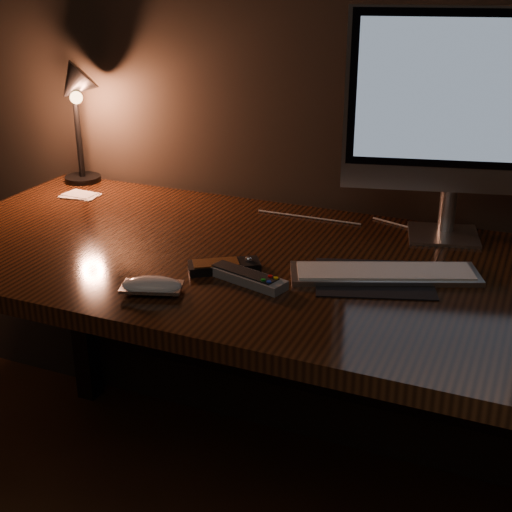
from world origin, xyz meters
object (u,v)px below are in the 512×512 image
at_px(monitor, 457,107).
at_px(desk_lamp, 75,102).
at_px(desk, 270,297).
at_px(keyboard, 385,273).
at_px(media_remote, 224,266).
at_px(mouse, 152,288).
at_px(tv_remote, 245,276).

distance_m(monitor, desk_lamp, 1.03).
relative_size(desk, desk_lamp, 4.52).
relative_size(keyboard, media_remote, 2.49).
xyz_separation_m(desk, keyboard, (0.28, -0.06, 0.14)).
height_order(keyboard, mouse, mouse).
height_order(monitor, media_remote, monitor).
bearing_deg(desk, media_remote, -103.95).
height_order(desk, mouse, mouse).
xyz_separation_m(tv_remote, desk_lamp, (-0.70, 0.43, 0.23)).
xyz_separation_m(keyboard, media_remote, (-0.32, -0.10, 0.00)).
distance_m(keyboard, desk_lamp, 1.03).
relative_size(keyboard, desk_lamp, 1.09).
relative_size(desk, mouse, 13.46).
height_order(monitor, desk_lamp, monitor).
xyz_separation_m(mouse, tv_remote, (0.15, 0.12, -0.00)).
bearing_deg(desk, keyboard, -12.45).
relative_size(monitor, desk_lamp, 1.46).
distance_m(mouse, media_remote, 0.18).
bearing_deg(desk_lamp, media_remote, -9.98).
bearing_deg(desk, desk_lamp, 161.12).
bearing_deg(keyboard, mouse, -169.76).
bearing_deg(monitor, mouse, -145.28).
height_order(desk, tv_remote, tv_remote).
xyz_separation_m(desk, desk_lamp, (-0.68, 0.23, 0.37)).
distance_m(desk, tv_remote, 0.24).
bearing_deg(media_remote, monitor, 10.91).
bearing_deg(keyboard, desk, 145.22).
height_order(mouse, tv_remote, tv_remote).
bearing_deg(mouse, media_remote, 43.25).
bearing_deg(media_remote, mouse, -151.47).
height_order(tv_remote, desk_lamp, desk_lamp).
distance_m(keyboard, mouse, 0.48).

